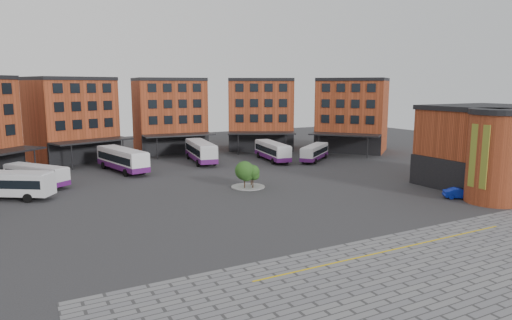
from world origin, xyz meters
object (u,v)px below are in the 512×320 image
bus_d (201,151)px  bus_e (272,151)px  blue_car (460,193)px  bus_c (122,159)px  tree_island (248,173)px  bus_f (315,152)px  bus_a (3,183)px  bus_b (36,175)px

bus_d → bus_e: size_ratio=1.10×
bus_d → blue_car: bearing=-56.9°
bus_c → bus_e: 25.61m
tree_island → bus_f: 24.26m
bus_a → bus_e: size_ratio=0.94×
bus_b → blue_car: size_ratio=2.46×
bus_a → bus_f: size_ratio=1.20×
bus_d → bus_f: bearing=-15.2°
bus_e → bus_f: (6.49, -3.65, -0.24)m
bus_a → bus_b: bus_a is taller
bus_a → bus_d: size_ratio=0.85×
bus_b → bus_d: 27.13m
bus_b → bus_a: bearing=-158.9°
bus_a → tree_island: bearing=-73.1°
bus_b → bus_e: bearing=-31.1°
bus_a → blue_car: (47.31, -25.04, -1.30)m
tree_island → bus_b: (-24.18, 14.02, -0.44)m
bus_b → bus_c: bus_c is taller
bus_a → bus_d: (29.79, 13.40, 0.00)m
bus_d → blue_car: size_ratio=3.39×
blue_car → bus_d: bearing=58.7°
bus_a → bus_f: bus_a is taller
bus_d → bus_e: (11.74, -4.38, -0.18)m
bus_b → bus_f: bus_b is taller
tree_island → bus_a: bearing=163.6°
bus_e → bus_f: bearing=-20.2°
tree_island → bus_c: (-11.94, 19.24, -0.04)m
bus_e → blue_car: (5.78, -34.06, -1.12)m
bus_c → bus_b: bearing=-169.5°
tree_island → bus_d: (1.86, 21.62, -0.02)m
bus_c → tree_island: bearing=-70.8°
bus_a → bus_b: size_ratio=1.18×
bus_c → bus_e: (25.54, -1.99, -0.17)m
tree_island → bus_f: bearing=34.1°
bus_f → blue_car: bearing=-39.6°
bus_a → bus_d: 32.67m
bus_d → bus_f: 19.93m
bus_b → bus_e: 37.91m
bus_b → bus_d: bearing=-19.7°
bus_e → blue_car: 34.56m
bus_b → blue_car: 53.37m
tree_island → blue_car: (19.38, -16.81, -1.33)m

